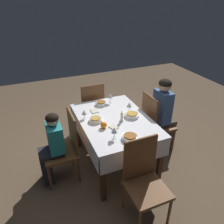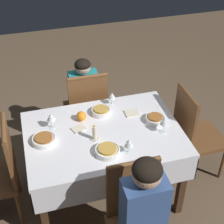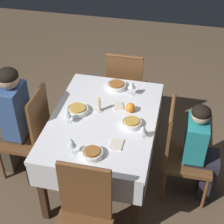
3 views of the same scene
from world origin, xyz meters
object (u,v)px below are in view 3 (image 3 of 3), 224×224
object	(u,v)px
chair_west	(126,86)
person_child_teal	(201,149)
napkin_red_folded	(118,106)
dining_table	(104,126)
chair_east	(82,221)
bowl_north	(132,123)
chair_north	(181,149)
candle_centerpiece	(99,106)
napkin_spare_side	(117,144)
bowl_east	(93,153)
wine_glass_south	(67,114)
person_adult_denim	(12,116)
wine_glass_east	(71,143)
chair_south	(30,132)
bowl_west	(117,85)
wine_glass_west	(132,85)
bowl_south	(78,110)
orange_fruit	(130,108)
wine_glass_north	(143,129)

from	to	relation	value
chair_west	person_child_teal	xyz separation A→B (m)	(0.90, 0.85, 0.04)
napkin_red_folded	dining_table	bearing A→B (deg)	-26.41
chair_east	bowl_north	distance (m)	0.93
chair_north	napkin_red_folded	distance (m)	0.69
candle_centerpiece	napkin_spare_side	bearing A→B (deg)	31.84
bowl_east	napkin_spare_side	xyz separation A→B (m)	(-0.16, 0.16, -0.02)
person_child_teal	wine_glass_south	size ratio (longest dim) A/B	7.47
candle_centerpiece	chair_east	bearing A→B (deg)	6.82
chair_east	candle_centerpiece	world-z (taller)	chair_east
person_adult_denim	wine_glass_east	distance (m)	0.88
person_adult_denim	wine_glass_south	bearing A→B (deg)	83.63
wine_glass_south	napkin_spare_side	bearing A→B (deg)	68.81
chair_west	person_child_teal	size ratio (longest dim) A/B	0.96
wine_glass_south	napkin_spare_side	distance (m)	0.52
wine_glass_east	candle_centerpiece	bearing A→B (deg)	173.35
chair_south	napkin_red_folded	world-z (taller)	chair_south
candle_centerpiece	bowl_west	bearing A→B (deg)	168.91
chair_east	person_adult_denim	distance (m)	1.26
chair_north	bowl_east	distance (m)	0.88
chair_south	bowl_north	world-z (taller)	chair_south
dining_table	bowl_north	size ratio (longest dim) A/B	7.43
dining_table	candle_centerpiece	xyz separation A→B (m)	(-0.09, -0.07, 0.16)
bowl_west	napkin_spare_side	bearing A→B (deg)	11.88
chair_east	napkin_red_folded	size ratio (longest dim) A/B	7.31
chair_west	wine_glass_west	xyz separation A→B (m)	(0.50, 0.15, 0.36)
dining_table	bowl_south	world-z (taller)	bowl_south
chair_east	chair_west	bearing A→B (deg)	90.58
person_adult_denim	napkin_red_folded	bearing A→B (deg)	105.02
chair_south	chair_west	distance (m)	1.23
orange_fruit	napkin_spare_side	xyz separation A→B (m)	(0.46, -0.03, -0.04)
person_adult_denim	bowl_west	world-z (taller)	person_adult_denim
person_child_teal	napkin_spare_side	bearing A→B (deg)	114.54
bowl_east	chair_south	bearing A→B (deg)	-118.96
person_child_teal	bowl_west	xyz separation A→B (m)	(-0.50, -0.87, 0.23)
wine_glass_west	napkin_red_folded	world-z (taller)	wine_glass_west
chair_east	bowl_east	world-z (taller)	chair_east
chair_west	wine_glass_north	world-z (taller)	chair_west
bowl_east	napkin_red_folded	world-z (taller)	bowl_east
chair_west	bowl_east	size ratio (longest dim) A/B	5.67
wine_glass_south	orange_fruit	xyz separation A→B (m)	(-0.28, 0.51, -0.05)
chair_east	chair_south	bearing A→B (deg)	132.40
bowl_north	bowl_west	bearing A→B (deg)	-155.35
chair_south	candle_centerpiece	bearing A→B (deg)	103.56
wine_glass_south	candle_centerpiece	world-z (taller)	candle_centerpiece
chair_north	napkin_spare_side	size ratio (longest dim) A/B	7.75
chair_north	bowl_west	distance (m)	0.90
chair_north	wine_glass_west	bearing A→B (deg)	52.84
dining_table	chair_east	bearing A→B (deg)	3.39
person_child_teal	candle_centerpiece	distance (m)	0.99
candle_centerpiece	bowl_north	bearing A→B (deg)	67.91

